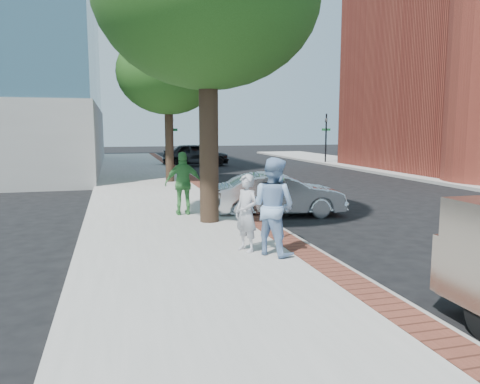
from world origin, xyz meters
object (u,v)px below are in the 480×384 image
object	(u,v)px
person_green	(184,183)
bg_car	(196,155)
person_officer	(273,206)
sedan_silver	(279,195)
person_gray	(246,213)
parking_meter	(280,194)

from	to	relation	value
person_green	bg_car	size ratio (longest dim) A/B	0.39
person_officer	sedan_silver	xyz separation A→B (m)	(1.82, 4.70, -0.48)
person_gray	sedan_silver	size ratio (longest dim) A/B	0.40
person_gray	sedan_silver	xyz separation A→B (m)	(2.29, 4.34, -0.30)
sedan_silver	person_officer	bearing A→B (deg)	165.22
parking_meter	bg_car	xyz separation A→B (m)	(2.06, 23.37, -0.39)
person_gray	person_officer	distance (m)	0.62
person_gray	sedan_silver	bearing A→B (deg)	125.69
bg_car	sedan_silver	bearing A→B (deg)	-179.26
person_officer	sedan_silver	world-z (taller)	person_officer
person_green	bg_car	distance (m)	20.09
bg_car	person_green	bearing A→B (deg)	172.30
person_gray	sedan_silver	distance (m)	4.91
person_green	sedan_silver	xyz separation A→B (m)	(2.94, -0.20, -0.42)
parking_meter	sedan_silver	size ratio (longest dim) A/B	0.36
person_officer	bg_car	size ratio (longest dim) A/B	0.42
person_gray	bg_car	distance (m)	24.47
person_green	sedan_silver	size ratio (longest dim) A/B	0.46
sedan_silver	parking_meter	bearing A→B (deg)	167.00
bg_car	person_officer	bearing A→B (deg)	176.99
sedan_silver	person_gray	bearing A→B (deg)	158.56
person_gray	person_green	size ratio (longest dim) A/B	0.87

